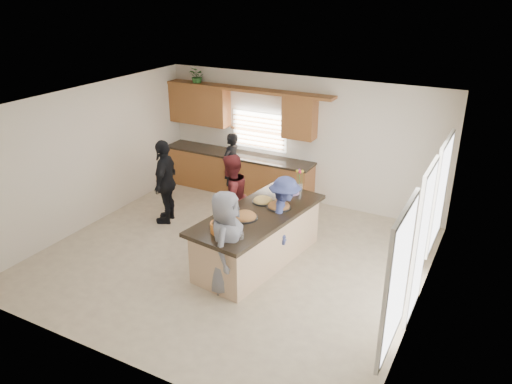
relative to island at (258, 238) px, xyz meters
The scene contains 18 objects.
floor 0.67m from the island, 165.38° to the right, with size 6.50×6.50×0.00m, color beige.
room_shell 1.53m from the island, 165.38° to the right, with size 6.52×6.02×2.81m.
back_cabinetry 3.29m from the island, 126.73° to the left, with size 4.08×0.66×2.46m.
right_wall_glazing 2.89m from the island, ahead, with size 0.06×4.00×2.25m.
island is the anchor object (origin of this frame).
platter_front 0.62m from the island, 108.42° to the right, with size 0.45×0.45×0.18m.
platter_mid 0.67m from the island, 57.30° to the left, with size 0.43×0.43×0.17m.
platter_back 0.69m from the island, 107.04° to the left, with size 0.39×0.39×0.16m.
salad_bowl 1.09m from the island, 101.90° to the right, with size 0.35×0.35×0.16m.
clear_cup 1.13m from the island, 77.81° to the right, with size 0.07×0.07×0.11m, color white.
plate_stack 1.18m from the island, 80.21° to the left, with size 0.25×0.25×0.06m, color #BD8ECF.
flower_vase 1.44m from the island, 79.07° to the left, with size 0.14×0.14×0.43m.
potted_plant 4.57m from the island, 138.07° to the left, with size 0.37×0.32×0.41m, color #33712D.
woman_left_back 3.08m from the island, 129.50° to the left, with size 0.54×0.35×1.48m, color black.
woman_left_mid 1.10m from the island, 148.04° to the left, with size 0.82×0.64×1.69m, color maroon.
woman_left_front 2.52m from the island, 167.11° to the left, with size 1.03×0.43×1.75m, color black.
woman_right_back 0.59m from the island, 49.55° to the left, with size 0.99×0.57×1.53m, color #374179.
woman_right_front 1.09m from the island, 91.61° to the right, with size 0.84×0.54×1.71m, color slate.
Camera 1 is at (4.08, -6.73, 4.63)m, focal length 35.00 mm.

